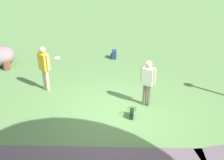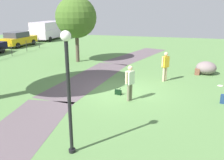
{
  "view_description": "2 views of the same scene",
  "coord_description": "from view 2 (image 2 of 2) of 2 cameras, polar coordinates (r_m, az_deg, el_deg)",
  "views": [
    {
      "loc": [
        0.75,
        7.72,
        5.27
      ],
      "look_at": [
        0.11,
        -0.4,
        1.05
      ],
      "focal_mm": 46.54,
      "sensor_mm": 36.0,
      "label": 1
    },
    {
      "loc": [
        -11.09,
        -2.4,
        4.07
      ],
      "look_at": [
        -0.59,
        0.45,
        0.76
      ],
      "focal_mm": 38.4,
      "sensor_mm": 36.0,
      "label": 2
    }
  ],
  "objects": [
    {
      "name": "handbag_on_grass",
      "position": [
        11.61,
        1.47,
        -2.85
      ],
      "size": [
        0.32,
        0.34,
        0.31
      ],
      "color": "black",
      "rests_on": "ground"
    },
    {
      "name": "young_tree_near_path",
      "position": [
        18.55,
        -8.56,
        14.5
      ],
      "size": [
        3.05,
        3.05,
        4.88
      ],
      "color": "#4E4136",
      "rests_on": "ground"
    },
    {
      "name": "ground_plane",
      "position": [
        12.05,
        2.82,
        -2.82
      ],
      "size": [
        48.0,
        48.0,
        0.0
      ],
      "primitive_type": "plane",
      "color": "#5A8448"
    },
    {
      "name": "spare_backpack_on_lawn",
      "position": [
        11.66,
        25.06,
        -4.15
      ],
      "size": [
        0.29,
        0.31,
        0.4
      ],
      "color": "navy",
      "rests_on": "ground"
    },
    {
      "name": "footpath_segment_far",
      "position": [
        21.44,
        6.18,
        5.9
      ],
      "size": [
        8.29,
        4.52,
        0.01
      ],
      "color": "#615359",
      "rests_on": "ground"
    },
    {
      "name": "lamp_post",
      "position": [
        6.5,
        -10.39,
        -0.32
      ],
      "size": [
        0.28,
        0.28,
        3.51
      ],
      "color": "black",
      "rests_on": "ground"
    },
    {
      "name": "backpack_by_boulder",
      "position": [
        15.91,
        19.6,
        1.84
      ],
      "size": [
        0.26,
        0.28,
        0.4
      ],
      "color": "brown",
      "rests_on": "ground"
    },
    {
      "name": "lawn_boulder",
      "position": [
        16.26,
        21.5,
        2.72
      ],
      "size": [
        1.37,
        1.43,
        0.81
      ],
      "color": "gray",
      "rests_on": "ground"
    },
    {
      "name": "footpath_segment_mid",
      "position": [
        14.48,
        -5.2,
        0.56
      ],
      "size": [
        8.18,
        3.02,
        0.01
      ],
      "color": "#615359",
      "rests_on": "ground"
    },
    {
      "name": "man_near_boulder",
      "position": [
        13.87,
        12.6,
        3.64
      ],
      "size": [
        0.43,
        0.42,
        1.69
      ],
      "color": "beige",
      "rests_on": "ground"
    },
    {
      "name": "parked_compact_green",
      "position": [
        28.1,
        -21.4,
        9.12
      ],
      "size": [
        4.4,
        2.01,
        1.56
      ],
      "color": "gold",
      "rests_on": "ground"
    },
    {
      "name": "delivery_van",
      "position": [
        32.81,
        -15.03,
        11.47
      ],
      "size": [
        5.36,
        2.53,
        2.3
      ],
      "color": "silver",
      "rests_on": "ground"
    },
    {
      "name": "frisbee_on_grass",
      "position": [
        14.19,
        24.37,
        -1.25
      ],
      "size": [
        0.27,
        0.27,
        0.02
      ],
      "color": "white",
      "rests_on": "ground"
    },
    {
      "name": "woman_with_handbag",
      "position": [
        10.67,
        4.28,
        -0.19
      ],
      "size": [
        0.46,
        0.39,
        1.62
      ],
      "color": "#737258",
      "rests_on": "ground"
    }
  ]
}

